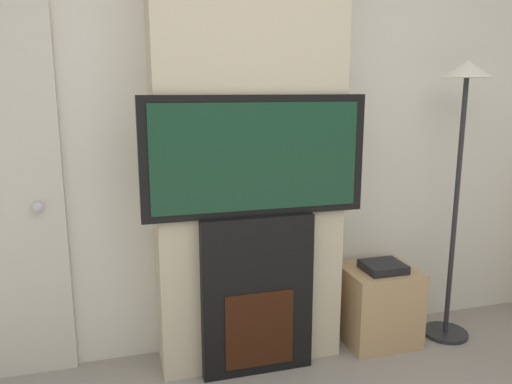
{
  "coord_description": "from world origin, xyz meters",
  "views": [
    {
      "loc": [
        -0.71,
        -0.8,
        1.56
      ],
      "look_at": [
        0.0,
        1.67,
        1.02
      ],
      "focal_mm": 35.0,
      "sensor_mm": 36.0,
      "label": 1
    }
  ],
  "objects": [
    {
      "name": "television",
      "position": [
        0.0,
        1.67,
        1.21
      ],
      "size": [
        1.2,
        0.07,
        0.63
      ],
      "color": "black",
      "rests_on": "fireplace"
    },
    {
      "name": "floor_lamp",
      "position": [
        1.28,
        1.71,
        1.31
      ],
      "size": [
        0.3,
        0.3,
        1.72
      ],
      "color": "#262628",
      "rests_on": "ground_plane"
    },
    {
      "name": "media_stand",
      "position": [
        0.82,
        1.77,
        0.25
      ],
      "size": [
        0.44,
        0.4,
        0.53
      ],
      "color": "tan",
      "rests_on": "ground_plane"
    },
    {
      "name": "wall_back",
      "position": [
        0.0,
        2.03,
        1.35
      ],
      "size": [
        6.0,
        0.06,
        2.7
      ],
      "color": "silver",
      "rests_on": "ground_plane"
    },
    {
      "name": "fireplace",
      "position": [
        0.0,
        1.67,
        0.45
      ],
      "size": [
        0.62,
        0.15,
        0.9
      ],
      "color": "black",
      "rests_on": "ground_plane"
    },
    {
      "name": "chimney_breast",
      "position": [
        0.0,
        1.84,
        1.35
      ],
      "size": [
        1.03,
        0.33,
        2.7
      ],
      "color": "beige",
      "rests_on": "ground_plane"
    }
  ]
}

